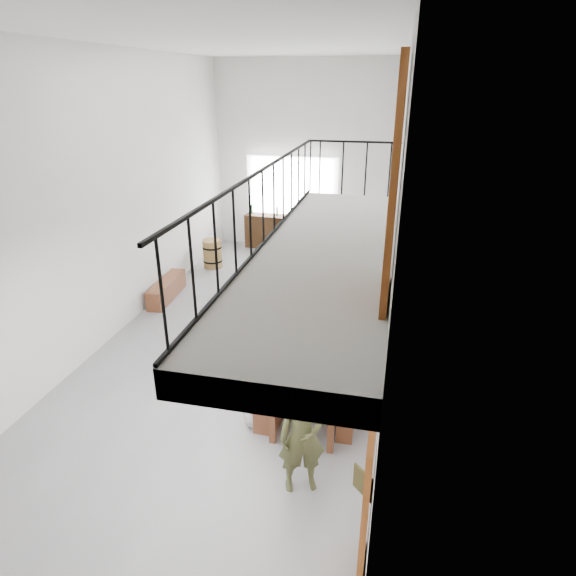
% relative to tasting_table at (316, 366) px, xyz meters
% --- Properties ---
extents(floor, '(12.00, 12.00, 0.00)m').
position_rel_tasting_table_xyz_m(floor, '(-1.73, 1.98, -0.71)').
color(floor, slate).
rests_on(floor, ground).
extents(room_walls, '(12.00, 12.00, 12.00)m').
position_rel_tasting_table_xyz_m(room_walls, '(-1.73, 1.98, 2.85)').
color(room_walls, white).
rests_on(room_walls, ground).
extents(gateway_portal, '(2.80, 0.08, 2.80)m').
position_rel_tasting_table_xyz_m(gateway_portal, '(-2.13, 7.92, 0.69)').
color(gateway_portal, white).
rests_on(gateway_portal, ground).
extents(right_wall_decor, '(0.07, 8.28, 5.07)m').
position_rel_tasting_table_xyz_m(right_wall_decor, '(0.97, 0.12, 1.04)').
color(right_wall_decor, '#914517').
rests_on(right_wall_decor, ground).
extents(balcony, '(1.52, 5.62, 4.00)m').
position_rel_tasting_table_xyz_m(balcony, '(0.25, -1.14, 2.26)').
color(balcony, white).
rests_on(balcony, ground).
extents(tasting_table, '(1.08, 2.50, 0.79)m').
position_rel_tasting_table_xyz_m(tasting_table, '(0.00, 0.00, 0.00)').
color(tasting_table, brown).
rests_on(tasting_table, ground).
extents(bench_inner, '(0.42, 2.05, 0.47)m').
position_rel_tasting_table_xyz_m(bench_inner, '(-0.58, 0.07, -0.47)').
color(bench_inner, brown).
rests_on(bench_inner, ground).
extents(bench_wall, '(0.28, 1.83, 0.42)m').
position_rel_tasting_table_xyz_m(bench_wall, '(0.55, 0.04, -0.50)').
color(bench_wall, brown).
rests_on(bench_wall, ground).
extents(tableware, '(0.42, 0.93, 0.35)m').
position_rel_tasting_table_xyz_m(tableware, '(-0.01, 0.16, 0.24)').
color(tableware, black).
rests_on(tableware, tasting_table).
extents(side_bench, '(0.45, 1.65, 0.46)m').
position_rel_tasting_table_xyz_m(side_bench, '(-4.23, 3.32, -0.48)').
color(side_bench, brown).
rests_on(side_bench, ground).
extents(oak_barrel, '(0.54, 0.54, 0.80)m').
position_rel_tasting_table_xyz_m(oak_barrel, '(-3.90, 5.58, -0.31)').
color(oak_barrel, olive).
rests_on(oak_barrel, ground).
extents(serving_counter, '(2.02, 0.72, 1.05)m').
position_rel_tasting_table_xyz_m(serving_counter, '(-2.53, 7.63, -0.18)').
color(serving_counter, '#3B240F').
rests_on(serving_counter, ground).
extents(counter_bottles, '(1.74, 0.18, 0.28)m').
position_rel_tasting_table_xyz_m(counter_bottles, '(-2.53, 7.64, 0.48)').
color(counter_bottles, black).
rests_on(counter_bottles, serving_counter).
extents(guest_left_a, '(0.49, 0.64, 1.16)m').
position_rel_tasting_table_xyz_m(guest_left_a, '(-0.82, -0.69, -0.13)').
color(guest_left_a, beige).
rests_on(guest_left_a, ground).
extents(guest_left_b, '(0.31, 0.44, 1.14)m').
position_rel_tasting_table_xyz_m(guest_left_b, '(-0.68, -0.17, -0.14)').
color(guest_left_b, '#246278').
rests_on(guest_left_b, ground).
extents(guest_left_c, '(0.43, 0.53, 1.05)m').
position_rel_tasting_table_xyz_m(guest_left_c, '(-0.68, 0.31, -0.18)').
color(guest_left_c, beige).
rests_on(guest_left_c, ground).
extents(guest_left_d, '(0.44, 0.71, 1.07)m').
position_rel_tasting_table_xyz_m(guest_left_d, '(-0.79, 0.81, -0.17)').
color(guest_left_d, '#246278').
rests_on(guest_left_d, ground).
extents(guest_right_a, '(0.47, 0.81, 1.29)m').
position_rel_tasting_table_xyz_m(guest_right_a, '(0.61, -0.46, -0.06)').
color(guest_right_a, red).
rests_on(guest_right_a, ground).
extents(guest_right_b, '(0.67, 0.99, 1.03)m').
position_rel_tasting_table_xyz_m(guest_right_b, '(0.60, 0.10, -0.19)').
color(guest_right_b, black).
rests_on(guest_right_b, ground).
extents(guest_right_c, '(0.37, 0.56, 1.13)m').
position_rel_tasting_table_xyz_m(guest_right_c, '(0.56, 0.69, -0.14)').
color(guest_right_c, beige).
rests_on(guest_right_c, ground).
extents(host_standing, '(0.71, 0.59, 1.65)m').
position_rel_tasting_table_xyz_m(host_standing, '(0.12, -1.77, 0.12)').
color(host_standing, '#474B2A').
rests_on(host_standing, ground).
extents(potted_plant, '(0.42, 0.39, 0.39)m').
position_rel_tasting_table_xyz_m(potted_plant, '(0.72, 2.66, -0.51)').
color(potted_plant, '#1C4918').
rests_on(potted_plant, ground).
extents(bicycle_near, '(2.02, 1.21, 1.00)m').
position_rel_tasting_table_xyz_m(bicycle_near, '(-0.44, 7.46, -0.21)').
color(bicycle_near, black).
rests_on(bicycle_near, ground).
extents(bicycle_far, '(1.92, 0.60, 1.14)m').
position_rel_tasting_table_xyz_m(bicycle_far, '(-1.05, 7.20, -0.14)').
color(bicycle_far, black).
rests_on(bicycle_far, ground).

